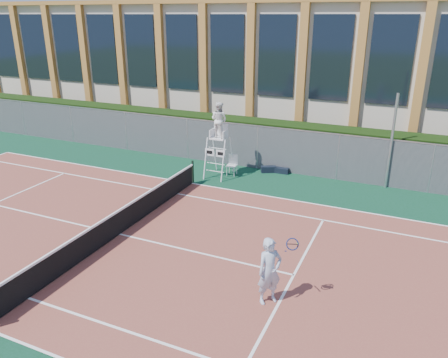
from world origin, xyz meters
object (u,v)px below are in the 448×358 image
at_px(steel_pole, 391,142).
at_px(umpire_chair, 219,122).
at_px(tennis_player, 270,271).
at_px(plastic_chair, 232,163).

relative_size(steel_pole, umpire_chair, 1.17).
xyz_separation_m(steel_pole, umpire_chair, (-7.56, -1.65, 0.53)).
xyz_separation_m(steel_pole, tennis_player, (-2.13, -10.23, -1.15)).
bearing_deg(steel_pole, umpire_chair, -167.69).
xyz_separation_m(steel_pole, plastic_chair, (-7.03, -1.26, -1.54)).
height_order(umpire_chair, tennis_player, umpire_chair).
height_order(plastic_chair, tennis_player, tennis_player).
distance_m(umpire_chair, plastic_chair, 2.17).
relative_size(umpire_chair, tennis_player, 1.92).
bearing_deg(umpire_chair, plastic_chair, 36.20).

